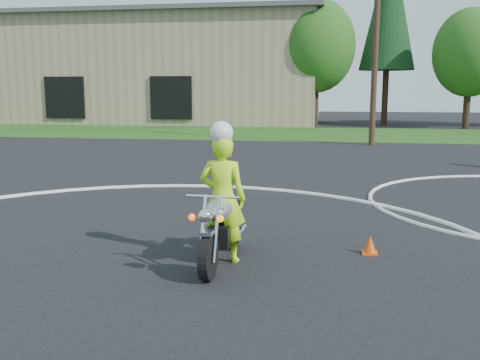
# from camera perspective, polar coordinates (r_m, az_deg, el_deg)

# --- Properties ---
(ground) EXTENTS (120.00, 120.00, 0.00)m
(ground) POSITION_cam_1_polar(r_m,az_deg,el_deg) (6.16, -21.43, -15.81)
(ground) COLOR black
(ground) RESTS_ON ground
(grass_strip) EXTENTS (120.00, 10.00, 0.02)m
(grass_strip) POSITION_cam_1_polar(r_m,az_deg,el_deg) (31.98, 4.03, 5.01)
(grass_strip) COLOR #1E4714
(grass_strip) RESTS_ON ground
(course_markings) EXTENTS (19.05, 19.05, 0.12)m
(course_markings) POSITION_cam_1_polar(r_m,az_deg,el_deg) (9.48, 4.16, -6.12)
(course_markings) COLOR silver
(course_markings) RESTS_ON ground
(primary_motorcycle) EXTENTS (0.76, 2.18, 1.15)m
(primary_motorcycle) POSITION_cam_1_polar(r_m,az_deg,el_deg) (7.97, -2.03, -5.08)
(primary_motorcycle) COLOR black
(primary_motorcycle) RESTS_ON ground
(rider_primary_grp) EXTENTS (0.72, 0.49, 2.13)m
(rider_primary_grp) POSITION_cam_1_polar(r_m,az_deg,el_deg) (8.00, -1.87, -1.57)
(rider_primary_grp) COLOR #BAFF1A
(rider_primary_grp) RESTS_ON ground
(traffic_cones) EXTENTS (22.79, 11.97, 0.30)m
(traffic_cones) POSITION_cam_1_polar(r_m,az_deg,el_deg) (10.06, 22.53, -5.17)
(traffic_cones) COLOR #EB4B0C
(traffic_cones) RESTS_ON ground
(warehouse) EXTENTS (41.00, 17.00, 8.30)m
(warehouse) POSITION_cam_1_polar(r_m,az_deg,el_deg) (49.43, -16.04, 11.10)
(warehouse) COLOR tan
(warehouse) RESTS_ON ground
(utility_poles) EXTENTS (41.60, 1.12, 10.00)m
(utility_poles) POSITION_cam_1_polar(r_m,az_deg,el_deg) (25.95, 14.32, 15.14)
(utility_poles) COLOR #473321
(utility_poles) RESTS_ON ground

